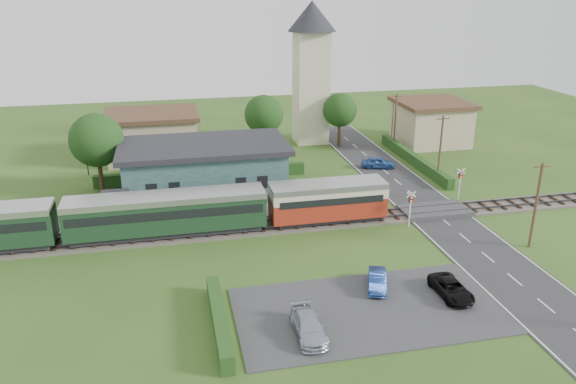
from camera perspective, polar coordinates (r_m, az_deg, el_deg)
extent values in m
plane|color=#2D4C19|center=(47.53, 4.87, -4.06)|extent=(120.00, 120.00, 0.00)
cube|color=#4C443D|center=(49.23, 4.19, -3.01)|extent=(76.00, 3.20, 0.20)
cube|color=#3F3F47|center=(48.47, 4.44, -3.00)|extent=(76.00, 0.08, 0.15)
cube|color=#3F3F47|center=(49.74, 3.97, -2.35)|extent=(76.00, 0.08, 0.15)
cube|color=#28282B|center=(51.19, 15.65, -2.89)|extent=(6.00, 70.00, 0.05)
cube|color=#333335|center=(37.10, 8.11, -11.80)|extent=(17.00, 9.00, 0.08)
cube|color=#333335|center=(52.73, 14.69, -1.86)|extent=(6.20, 3.40, 0.45)
cube|color=gray|center=(50.42, -7.82, -2.40)|extent=(30.00, 3.00, 0.45)
cube|color=beige|center=(50.02, -17.06, -1.59)|extent=(2.00, 2.00, 2.40)
cube|color=#232328|center=(49.57, -17.22, -0.22)|extent=(2.30, 2.30, 0.15)
cube|color=#4A706F|center=(55.07, -8.46, 2.00)|extent=(15.00, 8.00, 4.80)
cube|color=#232328|center=(54.29, -8.61, 4.65)|extent=(16.00, 9.00, 0.50)
cube|color=#232328|center=(51.81, -8.05, -0.72)|extent=(1.20, 0.12, 2.20)
cube|color=black|center=(51.29, -13.69, 0.20)|extent=(1.00, 0.12, 1.20)
cube|color=black|center=(51.26, -11.46, 0.37)|extent=(1.00, 0.12, 1.20)
cube|color=black|center=(51.62, -4.81, 0.88)|extent=(1.00, 0.12, 1.20)
cube|color=black|center=(51.90, -2.62, 1.04)|extent=(1.00, 0.12, 1.20)
cube|color=#232328|center=(48.99, 4.01, -2.50)|extent=(9.00, 2.20, 0.50)
cube|color=maroon|center=(48.60, 4.04, -1.41)|extent=(10.00, 2.80, 1.80)
cube|color=beige|center=(48.15, 4.08, -0.04)|extent=(10.00, 2.82, 0.90)
cube|color=black|center=(48.27, 4.07, -0.43)|extent=(9.00, 2.88, 0.60)
cube|color=#A4A4A4|center=(47.92, 4.10, 0.69)|extent=(10.00, 2.90, 0.45)
cube|color=#232328|center=(47.25, -12.07, -3.84)|extent=(15.20, 2.20, 0.50)
cube|color=#18351E|center=(46.65, -12.21, -2.16)|extent=(16.00, 2.80, 2.60)
cube|color=black|center=(46.50, -12.25, -1.71)|extent=(15.40, 2.86, 0.70)
cube|color=#A4A4A4|center=(46.14, -12.34, -0.56)|extent=(16.00, 2.90, 0.50)
cube|color=beige|center=(72.62, 2.34, 10.50)|extent=(4.00, 4.00, 14.00)
cone|color=#232328|center=(71.59, 2.45, 17.44)|extent=(6.00, 6.00, 3.60)
cube|color=tan|center=(68.40, -13.57, 5.43)|extent=(10.00, 8.00, 5.00)
cube|color=#472D1E|center=(67.76, -13.77, 7.67)|extent=(10.80, 8.80, 0.50)
cube|color=tan|center=(75.11, 14.30, 6.71)|extent=(8.00, 8.00, 5.00)
cube|color=#472D1E|center=(74.52, 14.49, 8.76)|extent=(8.80, 8.80, 0.50)
cube|color=#193814|center=(34.99, -7.00, -12.85)|extent=(0.80, 9.00, 1.20)
cube|color=#193814|center=(66.20, 12.65, 3.29)|extent=(0.80, 18.00, 1.20)
cube|color=#193814|center=(59.89, -8.71, 1.76)|extent=(22.00, 0.80, 1.30)
cylinder|color=#332316|center=(58.34, -18.51, 1.85)|extent=(0.44, 0.44, 4.12)
sphere|color=#143311|center=(57.41, -18.88, 5.00)|extent=(5.20, 5.20, 5.20)
cylinder|color=#332316|center=(67.52, -2.43, 5.29)|extent=(0.44, 0.44, 3.85)
sphere|color=#143311|center=(66.76, -2.47, 7.87)|extent=(4.60, 4.60, 4.60)
cylinder|color=#332316|center=(71.74, 5.22, 6.04)|extent=(0.44, 0.44, 3.58)
sphere|color=#143311|center=(71.07, 5.29, 8.29)|extent=(4.20, 4.20, 4.20)
cylinder|color=#473321|center=(47.42, 23.86, -1.32)|extent=(0.22, 0.22, 7.00)
cube|color=#473321|center=(46.42, 24.43, 2.35)|extent=(1.40, 0.10, 0.10)
cylinder|color=#473321|center=(60.24, 15.20, 4.22)|extent=(0.22, 0.22, 7.00)
cube|color=#473321|center=(59.46, 15.49, 7.18)|extent=(1.40, 0.10, 0.10)
cylinder|color=#473321|center=(70.72, 10.83, 6.97)|extent=(0.22, 0.22, 7.00)
cube|color=#473321|center=(70.05, 11.00, 9.51)|extent=(1.40, 0.10, 0.10)
cylinder|color=silver|center=(48.76, 12.27, -1.90)|extent=(0.12, 0.12, 3.00)
cube|color=#232328|center=(48.36, 12.37, -0.70)|extent=(0.35, 0.18, 0.55)
sphere|color=#FF190C|center=(48.20, 12.44, -0.58)|extent=(0.14, 0.14, 0.14)
sphere|color=#FF190C|center=(48.31, 12.42, -0.91)|extent=(0.14, 0.14, 0.14)
cube|color=silver|center=(48.22, 12.41, -0.25)|extent=(0.84, 0.05, 0.55)
cube|color=silver|center=(48.22, 12.41, -0.25)|extent=(0.84, 0.05, 0.55)
cylinder|color=silver|center=(55.90, 17.03, 0.60)|extent=(0.12, 0.12, 3.00)
cube|color=#232328|center=(55.55, 17.14, 1.67)|extent=(0.35, 0.18, 0.55)
sphere|color=#FF190C|center=(55.40, 17.22, 1.77)|extent=(0.14, 0.14, 0.14)
sphere|color=#FF190C|center=(55.50, 17.19, 1.48)|extent=(0.14, 0.14, 0.14)
cube|color=silver|center=(55.43, 17.19, 2.06)|extent=(0.84, 0.05, 0.55)
cube|color=silver|center=(55.43, 17.19, 2.06)|extent=(0.84, 0.05, 0.55)
cylinder|color=#3F3F47|center=(64.17, -19.86, 3.77)|extent=(0.14, 0.14, 5.00)
sphere|color=orange|center=(63.54, -20.13, 5.92)|extent=(0.30, 0.30, 0.30)
cylinder|color=#3F3F47|center=(76.11, 10.59, 7.18)|extent=(0.14, 0.14, 5.00)
sphere|color=orange|center=(75.58, 10.71, 9.02)|extent=(0.30, 0.30, 0.30)
imported|color=#295296|center=(63.90, 9.14, 2.99)|extent=(4.02, 2.55, 1.28)
imported|color=navy|center=(39.29, 9.05, -8.85)|extent=(2.24, 3.56, 1.11)
imported|color=#9FA9BB|center=(34.12, 2.10, -13.49)|extent=(1.70, 4.13, 1.20)
imported|color=black|center=(39.43, 16.26, -9.38)|extent=(1.89, 3.97, 1.09)
imported|color=gray|center=(50.75, 1.03, -0.78)|extent=(0.68, 0.56, 1.62)
imported|color=gray|center=(49.54, -15.10, -2.03)|extent=(0.68, 0.86, 1.72)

